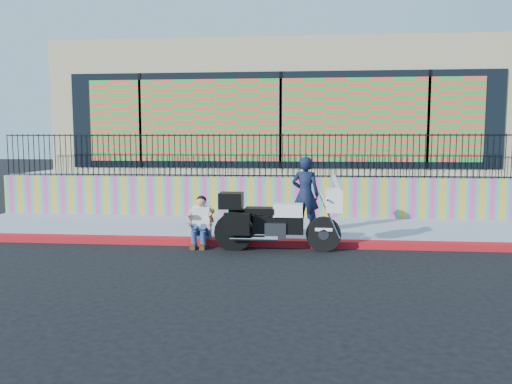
# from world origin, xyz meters

# --- Properties ---
(ground) EXTENTS (90.00, 90.00, 0.00)m
(ground) POSITION_xyz_m (0.00, 0.00, 0.00)
(ground) COLOR black
(ground) RESTS_ON ground
(red_curb) EXTENTS (16.00, 0.30, 0.15)m
(red_curb) POSITION_xyz_m (0.00, 0.00, 0.07)
(red_curb) COLOR #A1130B
(red_curb) RESTS_ON ground
(sidewalk) EXTENTS (16.00, 3.00, 0.15)m
(sidewalk) POSITION_xyz_m (0.00, 1.65, 0.07)
(sidewalk) COLOR #989EB6
(sidewalk) RESTS_ON ground
(mural_wall) EXTENTS (16.00, 0.20, 1.10)m
(mural_wall) POSITION_xyz_m (0.00, 3.25, 0.70)
(mural_wall) COLOR #E23B8E
(mural_wall) RESTS_ON sidewalk
(metal_fence) EXTENTS (15.80, 0.04, 1.20)m
(metal_fence) POSITION_xyz_m (0.00, 3.25, 1.85)
(metal_fence) COLOR black
(metal_fence) RESTS_ON mural_wall
(elevated_platform) EXTENTS (16.00, 10.00, 1.25)m
(elevated_platform) POSITION_xyz_m (0.00, 8.35, 0.62)
(elevated_platform) COLOR #989EB6
(elevated_platform) RESTS_ON ground
(storefront_building) EXTENTS (14.00, 8.06, 4.00)m
(storefront_building) POSITION_xyz_m (0.00, 8.13, 3.25)
(storefront_building) COLOR tan
(storefront_building) RESTS_ON elevated_platform
(police_motorcycle) EXTENTS (2.57, 0.85, 1.60)m
(police_motorcycle) POSITION_xyz_m (0.12, -0.40, 0.67)
(police_motorcycle) COLOR black
(police_motorcycle) RESTS_ON ground
(police_officer) EXTENTS (0.71, 0.54, 1.76)m
(police_officer) POSITION_xyz_m (0.72, 0.95, 1.03)
(police_officer) COLOR black
(police_officer) RESTS_ON sidewalk
(seated_man) EXTENTS (0.54, 0.71, 1.06)m
(seated_man) POSITION_xyz_m (-1.52, -0.17, 0.45)
(seated_man) COLOR navy
(seated_man) RESTS_ON ground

